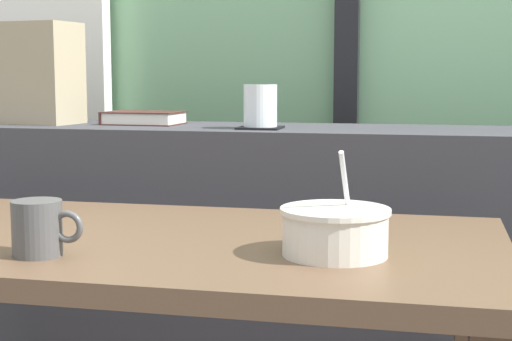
# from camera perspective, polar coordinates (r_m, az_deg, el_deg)

# --- Properties ---
(dark_console_ledge) EXTENTS (2.80, 0.36, 0.85)m
(dark_console_ledge) POSITION_cam_1_polar(r_m,az_deg,el_deg) (1.99, -0.06, -9.08)
(dark_console_ledge) COLOR #38383D
(dark_console_ledge) RESTS_ON ground
(breakfast_table) EXTENTS (1.21, 0.61, 0.71)m
(breakfast_table) POSITION_cam_1_polar(r_m,az_deg,el_deg) (1.38, -7.98, -9.39)
(breakfast_table) COLOR brown
(breakfast_table) RESTS_ON ground
(coaster_square) EXTENTS (0.10, 0.10, 0.00)m
(coaster_square) POSITION_cam_1_polar(r_m,az_deg,el_deg) (1.85, 0.31, 3.15)
(coaster_square) COLOR black
(coaster_square) RESTS_ON dark_console_ledge
(juice_glass) EXTENTS (0.08, 0.08, 0.10)m
(juice_glass) POSITION_cam_1_polar(r_m,az_deg,el_deg) (1.84, 0.31, 4.59)
(juice_glass) COLOR white
(juice_glass) RESTS_ON coaster_square
(closed_book) EXTENTS (0.20, 0.14, 0.03)m
(closed_book) POSITION_cam_1_polar(r_m,az_deg,el_deg) (2.03, -8.24, 3.83)
(closed_book) COLOR #47231E
(closed_book) RESTS_ON dark_console_ledge
(throw_pillow) EXTENTS (0.34, 0.18, 0.26)m
(throw_pillow) POSITION_cam_1_polar(r_m,az_deg,el_deg) (2.15, -16.95, 6.80)
(throw_pillow) COLOR tan
(throw_pillow) RESTS_ON dark_console_ledge
(soup_bowl) EXTENTS (0.17, 0.17, 0.16)m
(soup_bowl) POSITION_cam_1_polar(r_m,az_deg,el_deg) (1.19, 5.81, -4.48)
(soup_bowl) COLOR silver
(soup_bowl) RESTS_ON breakfast_table
(ceramic_mug) EXTENTS (0.11, 0.08, 0.08)m
(ceramic_mug) POSITION_cam_1_polar(r_m,az_deg,el_deg) (1.23, -15.60, -4.08)
(ceramic_mug) COLOR #4C4C4C
(ceramic_mug) RESTS_ON breakfast_table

